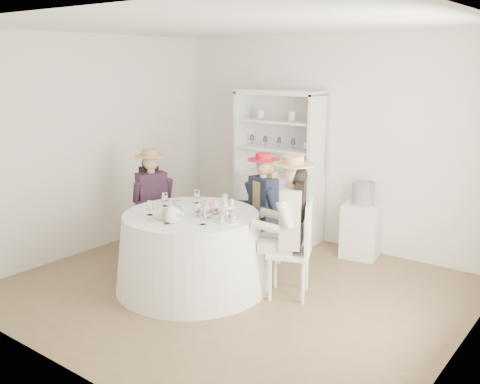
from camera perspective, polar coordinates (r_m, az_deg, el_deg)
The scene contains 23 objects.
ground at distance 5.79m, azimuth -0.61°, elevation -10.33°, with size 4.50×4.50×0.00m, color brown.
ceiling at distance 5.30m, azimuth -0.68°, elevation 17.38°, with size 4.50×4.50×0.00m, color white.
wall_back at distance 7.05m, azimuth 9.42°, elevation 5.29°, with size 4.50×4.50×0.00m, color white.
wall_front at distance 4.04m, azimuth -18.34°, elevation -1.49°, with size 4.50×4.50×0.00m, color white.
wall_left at distance 6.98m, azimuth -15.45°, elevation 4.89°, with size 4.50×4.50×0.00m, color white.
wall_right at distance 4.41m, azimuth 23.10°, elevation -0.65°, with size 4.50×4.50×0.00m, color white.
tea_table at distance 5.74m, azimuth -5.17°, elevation -6.23°, with size 1.62×1.62×0.82m.
hutch at distance 7.27m, azimuth 4.18°, elevation 0.57°, with size 1.31×0.76×2.01m.
side_table at distance 6.79m, azimuth 12.80°, elevation -3.99°, with size 0.43×0.43×0.67m, color silver.
hatbox at distance 6.66m, azimuth 13.02°, elevation -0.11°, with size 0.27×0.27×0.27m, color black.
guest_left at distance 6.55m, azimuth -9.29°, elevation -0.59°, with size 0.57×0.51×1.35m.
guest_mid at distance 6.29m, azimuth 2.34°, elevation -1.08°, with size 0.51×0.55×1.34m.
guest_right at distance 5.39m, azimuth 5.29°, elevation -2.87°, with size 0.62×0.56×1.47m.
spare_chair at distance 7.15m, azimuth 1.66°, elevation -1.48°, with size 0.39×0.39×0.91m.
teacup_a at distance 5.85m, azimuth -6.76°, elevation -1.31°, with size 0.09×0.09×0.07m, color white.
teacup_b at distance 5.85m, azimuth -3.91°, elevation -1.31°, with size 0.06×0.06×0.06m, color white.
teacup_c at distance 5.57m, azimuth -2.24°, elevation -2.00°, with size 0.09×0.09×0.07m, color white.
flower_bowl at distance 5.47m, azimuth -3.73°, elevation -2.43°, with size 0.19×0.19×0.05m, color white.
flower_arrangement at distance 5.46m, azimuth -3.53°, elevation -1.74°, with size 0.19×0.19×0.07m.
table_teapot at distance 5.30m, azimuth -7.28°, elevation -2.42°, with size 0.25×0.18×0.19m.
sandwich_plate at distance 5.41m, azimuth -8.33°, elevation -2.81°, with size 0.27×0.27×0.06m.
cupcake_stand at distance 5.28m, azimuth -1.43°, elevation -2.34°, with size 0.24×0.24×0.23m.
stemware_set at distance 5.60m, azimuth -5.28°, elevation -1.54°, with size 0.90×0.90×0.15m.
Camera 1 is at (3.25, -4.18, 2.36)m, focal length 40.00 mm.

